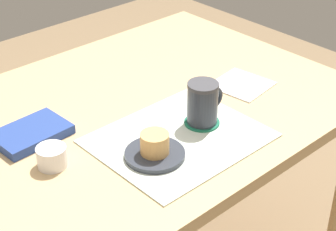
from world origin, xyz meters
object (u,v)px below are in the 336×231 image
(coffee_mug, at_px, (203,103))
(pastry_plate, at_px, (155,154))
(dining_table, at_px, (117,138))
(sugar_bowl, at_px, (52,157))
(small_book, at_px, (31,133))
(pastry, at_px, (155,143))

(coffee_mug, bearing_deg, pastry_plate, -171.57)
(dining_table, relative_size, sugar_bowl, 18.96)
(sugar_bowl, distance_m, small_book, 0.14)
(pastry, bearing_deg, sugar_bowl, 144.74)
(pastry_plate, relative_size, small_book, 0.80)
(pastry_plate, xyz_separation_m, pastry, (0.00, -0.00, 0.03))
(pastry_plate, bearing_deg, small_book, 121.69)
(small_book, bearing_deg, sugar_bowl, -103.14)
(dining_table, height_order, sugar_bowl, sugar_bowl)
(pastry_plate, height_order, small_book, small_book)
(dining_table, relative_size, pastry_plate, 9.23)
(dining_table, distance_m, small_book, 0.24)
(dining_table, bearing_deg, sugar_bowl, -162.79)
(dining_table, distance_m, coffee_mug, 0.27)
(coffee_mug, distance_m, sugar_bowl, 0.40)
(pastry, xyz_separation_m, small_book, (-0.17, 0.27, -0.03))
(coffee_mug, xyz_separation_m, small_book, (-0.36, 0.25, -0.05))
(dining_table, bearing_deg, pastry, -103.21)
(pastry, height_order, sugar_bowl, pastry)
(coffee_mug, bearing_deg, small_book, 145.59)
(pastry_plate, relative_size, pastry, 2.10)
(dining_table, distance_m, pastry, 0.25)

